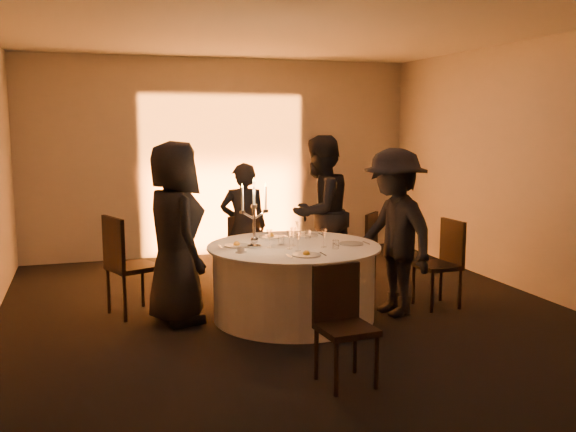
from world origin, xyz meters
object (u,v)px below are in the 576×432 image
object	(u,v)px
chair_right	(444,258)
coffee_cup	(241,250)
banquet_table	(294,282)
guest_right	(394,232)
chair_back_left	(243,247)
chair_back_right	(364,243)
candelabra	(254,223)
chair_left	(125,260)
chair_front	(342,317)
guest_back_right	(320,213)
guest_left	(175,233)
guest_back_left	(244,227)

from	to	relation	value
chair_right	coffee_cup	bearing A→B (deg)	-91.23
banquet_table	guest_right	xyz separation A→B (m)	(1.05, -0.19, 0.50)
banquet_table	chair_back_left	distance (m)	1.41
chair_back_left	chair_back_right	xyz separation A→B (m)	(1.55, -0.17, -0.01)
chair_back_left	candelabra	bearing A→B (deg)	88.90
chair_left	chair_front	distance (m)	2.75
guest_right	chair_back_right	bearing A→B (deg)	157.94
chair_left	guest_back_right	world-z (taller)	guest_back_right
coffee_cup	candelabra	distance (m)	0.36
chair_back_left	guest_left	bearing A→B (deg)	57.19
coffee_cup	candelabra	size ratio (longest dim) A/B	0.15
chair_back_right	chair_front	size ratio (longest dim) A/B	0.97
banquet_table	guest_back_right	xyz separation A→B (m)	(0.68, 1.06, 0.56)
chair_back_left	guest_back_right	xyz separation A→B (m)	(0.89, -0.33, 0.43)
chair_front	guest_right	distance (m)	1.97
chair_right	candelabra	bearing A→B (deg)	-96.80
banquet_table	chair_right	world-z (taller)	chair_right
chair_back_left	chair_right	world-z (taller)	chair_right
chair_left	chair_front	xyz separation A→B (m)	(1.51, -2.30, -0.09)
chair_front	coffee_cup	world-z (taller)	chair_front
chair_back_right	candelabra	bearing A→B (deg)	-11.40
guest_right	chair_back_left	bearing A→B (deg)	-151.79
guest_back_right	chair_back_right	bearing A→B (deg)	160.62
chair_back_left	guest_right	bearing A→B (deg)	136.21
chair_left	chair_front	bearing A→B (deg)	-168.26
chair_back_left	guest_right	distance (m)	2.05
chair_left	chair_back_left	world-z (taller)	chair_left
chair_front	candelabra	distance (m)	1.81
banquet_table	candelabra	distance (m)	0.76
chair_right	guest_back_right	world-z (taller)	guest_back_right
chair_left	coffee_cup	world-z (taller)	chair_left
chair_back_right	guest_back_right	xyz separation A→B (m)	(-0.66, -0.16, 0.44)
banquet_table	candelabra	bearing A→B (deg)	177.38
chair_back_right	candelabra	distance (m)	2.19
chair_right	chair_left	bearing A→B (deg)	-105.20
chair_back_left	guest_back_right	world-z (taller)	guest_back_right
guest_back_right	coffee_cup	xyz separation A→B (m)	(-1.29, -1.25, -0.14)
guest_back_left	candelabra	distance (m)	1.30
banquet_table	guest_back_left	world-z (taller)	guest_back_left
guest_left	coffee_cup	size ratio (longest dim) A/B	16.85
chair_back_left	banquet_table	bearing A→B (deg)	106.14
chair_back_right	coffee_cup	distance (m)	2.43
chair_right	guest_back_left	xyz separation A→B (m)	(-1.94, 1.38, 0.23)
banquet_table	guest_back_left	bearing A→B (deg)	99.87
chair_front	coffee_cup	xyz separation A→B (m)	(-0.45, 1.51, 0.28)
banquet_table	chair_back_right	world-z (taller)	chair_back_right
guest_right	candelabra	size ratio (longest dim) A/B	2.47
chair_back_left	guest_left	xyz separation A→B (m)	(-0.98, -1.15, 0.42)
guest_left	candelabra	distance (m)	0.81
guest_back_right	chair_left	bearing A→B (deg)	-21.71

